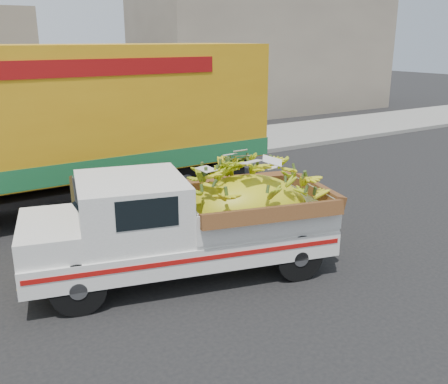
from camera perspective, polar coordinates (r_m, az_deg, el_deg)
ground at (r=8.10m, az=-3.93°, el=-11.85°), size 100.00×100.00×0.00m
curb at (r=14.87m, az=-18.36°, el=1.25°), size 60.00×0.25×0.15m
sidewalk at (r=16.86m, az=-20.18°, el=2.86°), size 60.00×4.00×0.14m
building_right at (r=28.79m, az=4.75°, el=15.24°), size 14.00×6.00×6.00m
pickup_truck at (r=8.54m, az=-2.42°, el=-3.17°), size 5.40×3.06×1.79m
semi_trailer at (r=11.84m, az=-22.34°, el=7.11°), size 12.01×2.63×3.80m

